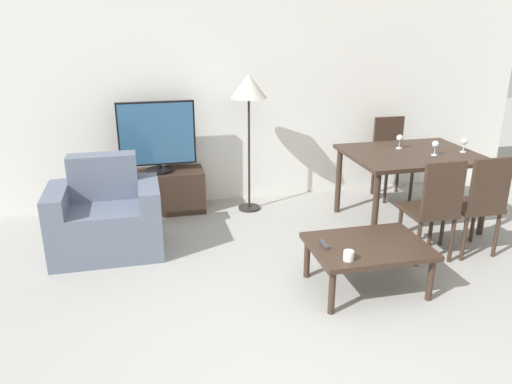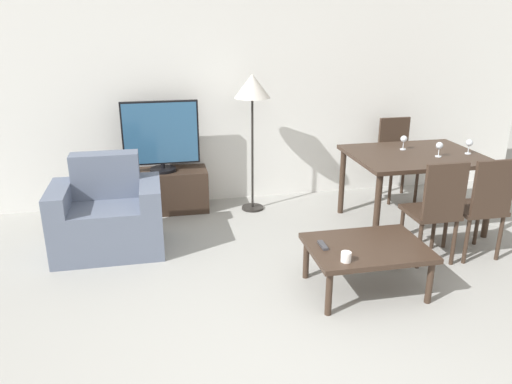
% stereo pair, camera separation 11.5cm
% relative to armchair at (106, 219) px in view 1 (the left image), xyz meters
% --- Properties ---
extents(wall_back, '(7.30, 0.06, 2.70)m').
position_rel_armchair_xyz_m(wall_back, '(1.29, 1.16, 1.03)').
color(wall_back, white).
rests_on(wall_back, ground_plane).
extents(armchair, '(0.97, 0.65, 0.87)m').
position_rel_armchair_xyz_m(armchair, '(0.00, 0.00, 0.00)').
color(armchair, slate).
rests_on(armchair, ground_plane).
extents(tv_stand, '(0.94, 0.40, 0.46)m').
position_rel_armchair_xyz_m(tv_stand, '(0.53, 0.89, -0.09)').
color(tv_stand, '#38281E').
rests_on(tv_stand, ground_plane).
extents(tv, '(0.80, 0.28, 0.76)m').
position_rel_armchair_xyz_m(tv, '(0.53, 0.88, 0.52)').
color(tv, black).
rests_on(tv, tv_stand).
extents(coffee_table, '(0.90, 0.66, 0.38)m').
position_rel_armchair_xyz_m(coffee_table, '(2.01, -1.15, 0.02)').
color(coffee_table, '#38281E').
rests_on(coffee_table, ground_plane).
extents(dining_table, '(1.27, 1.01, 0.76)m').
position_rel_armchair_xyz_m(dining_table, '(2.99, -0.01, 0.35)').
color(dining_table, '#38281E').
rests_on(dining_table, ground_plane).
extents(dining_chair_near, '(0.40, 0.40, 0.93)m').
position_rel_armchair_xyz_m(dining_chair_near, '(2.76, -0.82, 0.20)').
color(dining_chair_near, '#38281E').
rests_on(dining_chair_near, ground_plane).
extents(dining_chair_far, '(0.40, 0.40, 0.93)m').
position_rel_armchair_xyz_m(dining_chair_far, '(3.21, 0.80, 0.20)').
color(dining_chair_far, '#38281E').
rests_on(dining_chair_far, ground_plane).
extents(dining_chair_near_right, '(0.40, 0.40, 0.93)m').
position_rel_armchair_xyz_m(dining_chair_near_right, '(3.21, -0.82, 0.20)').
color(dining_chair_near_right, '#38281E').
rests_on(dining_chair_near_right, ground_plane).
extents(floor_lamp, '(0.38, 0.38, 1.49)m').
position_rel_armchair_xyz_m(floor_lamp, '(1.49, 0.74, 0.98)').
color(floor_lamp, black).
rests_on(floor_lamp, ground_plane).
extents(remote_primary, '(0.04, 0.15, 0.02)m').
position_rel_armchair_xyz_m(remote_primary, '(1.67, -1.10, 0.07)').
color(remote_primary, '#38383D').
rests_on(remote_primary, coffee_table).
extents(cup_white_near, '(0.08, 0.08, 0.07)m').
position_rel_armchair_xyz_m(cup_white_near, '(1.75, -1.36, 0.10)').
color(cup_white_near, white).
rests_on(cup_white_near, coffee_table).
extents(wine_glass_left, '(0.07, 0.07, 0.15)m').
position_rel_armchair_xyz_m(wine_glass_left, '(2.94, 0.16, 0.54)').
color(wine_glass_left, silver).
rests_on(wine_glass_left, dining_table).
extents(wine_glass_center, '(0.07, 0.07, 0.15)m').
position_rel_armchair_xyz_m(wine_glass_center, '(3.49, -0.12, 0.54)').
color(wine_glass_center, silver).
rests_on(wine_glass_center, dining_table).
extents(wine_glass_right, '(0.07, 0.07, 0.15)m').
position_rel_armchair_xyz_m(wine_glass_right, '(3.15, -0.16, 0.54)').
color(wine_glass_right, silver).
rests_on(wine_glass_right, dining_table).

